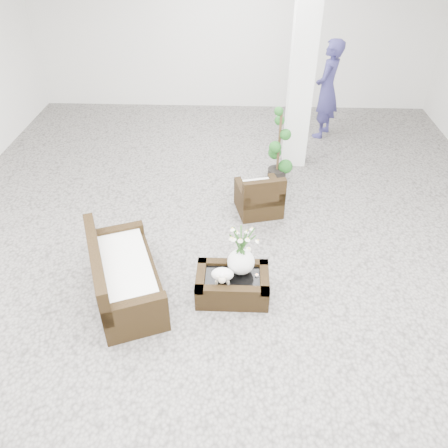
{
  "coord_description": "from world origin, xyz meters",
  "views": [
    {
      "loc": [
        0.19,
        -4.8,
        4.13
      ],
      "look_at": [
        0.0,
        -0.1,
        0.62
      ],
      "focal_mm": 35.79,
      "sensor_mm": 36.0,
      "label": 1
    }
  ],
  "objects_px": {
    "loveseat": "(125,270)",
    "topiary": "(279,145)",
    "coffee_table": "(232,285)",
    "armchair": "(259,192)"
  },
  "relations": [
    {
      "from": "coffee_table",
      "to": "armchair",
      "type": "distance_m",
      "value": 1.94
    },
    {
      "from": "armchair",
      "to": "topiary",
      "type": "bearing_deg",
      "value": -123.58
    },
    {
      "from": "loveseat",
      "to": "topiary",
      "type": "distance_m",
      "value": 3.56
    },
    {
      "from": "coffee_table",
      "to": "armchair",
      "type": "relative_size",
      "value": 1.27
    },
    {
      "from": "loveseat",
      "to": "topiary",
      "type": "bearing_deg",
      "value": -56.45
    },
    {
      "from": "loveseat",
      "to": "topiary",
      "type": "height_order",
      "value": "topiary"
    },
    {
      "from": "loveseat",
      "to": "coffee_table",
      "type": "bearing_deg",
      "value": -109.77
    },
    {
      "from": "armchair",
      "to": "loveseat",
      "type": "relative_size",
      "value": 0.46
    },
    {
      "from": "armchair",
      "to": "topiary",
      "type": "height_order",
      "value": "topiary"
    },
    {
      "from": "coffee_table",
      "to": "loveseat",
      "type": "xyz_separation_m",
      "value": [
        -1.32,
        -0.04,
        0.25
      ]
    }
  ]
}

